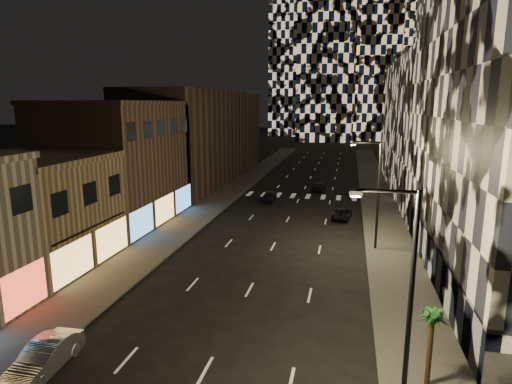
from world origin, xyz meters
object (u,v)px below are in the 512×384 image
at_px(car_silver_parked, 45,357).
at_px(palm_tree, 432,322).
at_px(car_dark_rightlane, 341,215).
at_px(streetlight_far, 376,188).
at_px(streetlight_near, 405,288).
at_px(car_dark_midlane, 269,197).
at_px(car_dark_oncoming, 319,186).

distance_m(car_silver_parked, palm_tree, 17.39).
bearing_deg(car_dark_rightlane, palm_tree, -73.90).
bearing_deg(car_dark_rightlane, streetlight_far, -65.97).
relative_size(streetlight_near, palm_tree, 2.54).
relative_size(streetlight_near, car_silver_parked, 2.09).
height_order(streetlight_near, car_silver_parked, streetlight_near).
bearing_deg(car_dark_midlane, palm_tree, -67.44).
bearing_deg(palm_tree, streetlight_far, 94.71).
bearing_deg(streetlight_far, car_dark_oncoming, 104.34).
bearing_deg(streetlight_far, car_dark_midlane, 126.90).
xyz_separation_m(car_silver_parked, car_dark_rightlane, (12.77, 29.81, -0.17)).
bearing_deg(car_dark_oncoming, streetlight_near, 99.87).
height_order(streetlight_near, palm_tree, streetlight_near).
bearing_deg(car_dark_midlane, car_dark_oncoming, 57.51).
bearing_deg(streetlight_near, car_silver_parked, -177.77).
xyz_separation_m(streetlight_near, palm_tree, (1.48, 1.99, -2.28)).
xyz_separation_m(car_silver_parked, palm_tree, (17.04, 2.59, 2.36)).
bearing_deg(car_dark_oncoming, car_dark_midlane, 58.37).
bearing_deg(car_dark_rightlane, car_dark_midlane, 151.20).
relative_size(streetlight_near, car_dark_midlane, 2.37).
bearing_deg(streetlight_near, car_dark_rightlane, 95.45).
height_order(car_dark_rightlane, palm_tree, palm_tree).
bearing_deg(car_dark_oncoming, car_dark_rightlane, 104.68).
bearing_deg(palm_tree, car_silver_parked, -171.35).
bearing_deg(car_dark_rightlane, car_silver_parked, -106.00).
height_order(streetlight_far, car_dark_midlane, streetlight_far).
xyz_separation_m(car_silver_parked, car_dark_midlane, (3.70, 36.39, -0.06)).
distance_m(streetlight_far, car_dark_oncoming, 25.53).
bearing_deg(palm_tree, car_dark_midlane, 111.53).
bearing_deg(streetlight_near, streetlight_far, 90.00).
height_order(car_dark_midlane, palm_tree, palm_tree).
distance_m(streetlight_near, car_dark_rightlane, 29.73).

